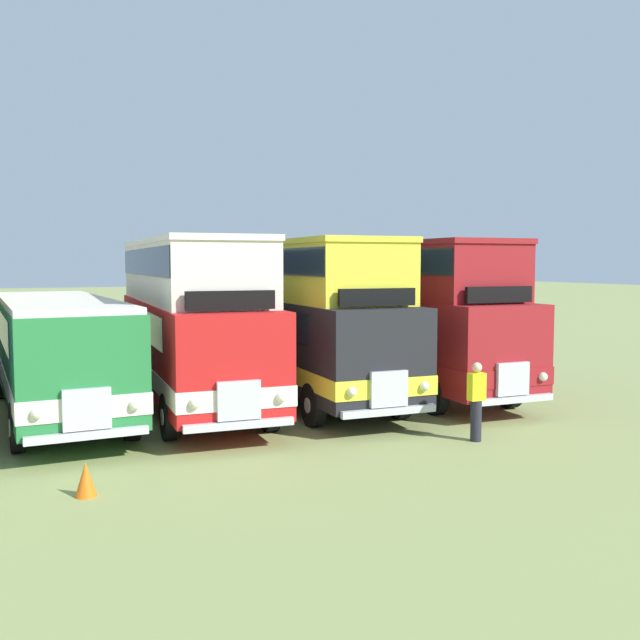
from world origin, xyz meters
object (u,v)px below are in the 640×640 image
object	(u,v)px
bus_fourth_in_row	(57,347)
marshal_person	(476,401)
bus_seventh_in_row	(406,309)
bus_fifth_in_row	(191,316)
cone_mid_row	(86,479)
bus_sixth_in_row	(305,312)

from	to	relation	value
bus_fourth_in_row	marshal_person	size ratio (longest dim) A/B	5.89
bus_seventh_in_row	marshal_person	size ratio (longest dim) A/B	5.98
bus_fourth_in_row	marshal_person	xyz separation A→B (m)	(8.17, -6.43, -0.86)
bus_seventh_in_row	bus_fifth_in_row	bearing A→B (deg)	-178.22
bus_fifth_in_row	cone_mid_row	distance (m)	7.67
bus_seventh_in_row	marshal_person	xyz separation A→B (m)	(-1.88, -6.24, -1.58)
cone_mid_row	marshal_person	world-z (taller)	marshal_person
bus_fifth_in_row	bus_sixth_in_row	size ratio (longest dim) A/B	0.96
bus_fourth_in_row	bus_fifth_in_row	distance (m)	3.45
bus_fourth_in_row	cone_mid_row	world-z (taller)	bus_fourth_in_row
bus_fourth_in_row	bus_fifth_in_row	size ratio (longest dim) A/B	1.03
bus_sixth_in_row	bus_seventh_in_row	bearing A→B (deg)	0.84
marshal_person	bus_fourth_in_row	bearing A→B (deg)	141.80
bus_sixth_in_row	cone_mid_row	bearing A→B (deg)	-135.05
bus_fourth_in_row	bus_sixth_in_row	xyz separation A→B (m)	(6.70, -0.23, 0.72)
marshal_person	bus_seventh_in_row	bearing A→B (deg)	73.23
bus_sixth_in_row	marshal_person	xyz separation A→B (m)	(1.46, -6.19, -1.58)
bus_fourth_in_row	bus_fifth_in_row	world-z (taller)	bus_fifth_in_row
bus_seventh_in_row	marshal_person	bearing A→B (deg)	-106.77
bus_fifth_in_row	bus_fourth_in_row	bearing A→B (deg)	173.37
bus_sixth_in_row	bus_fifth_in_row	bearing A→B (deg)	-177.28
bus_sixth_in_row	cone_mid_row	size ratio (longest dim) A/B	17.76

